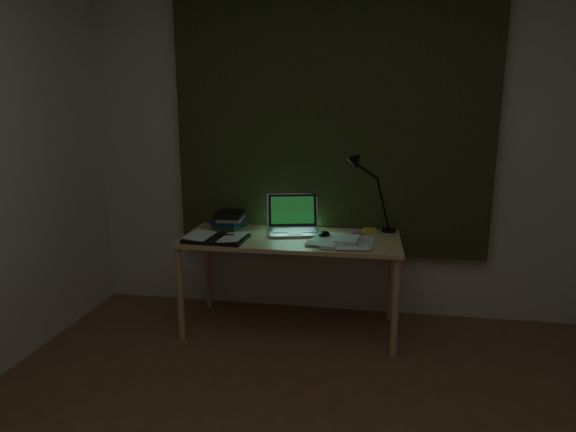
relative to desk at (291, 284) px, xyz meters
name	(u,v)px	position (x,y,z in m)	size (l,w,h in m)	color
wall_back	(331,142)	(0.22, 0.39, 0.92)	(3.50, 0.00, 2.50)	silver
curtain	(331,113)	(0.22, 0.35, 1.12)	(2.20, 0.06, 2.00)	#2B3219
desk	(291,284)	(0.00, 0.00, 0.00)	(1.43, 0.62, 0.65)	tan
laptop	(294,215)	(0.01, 0.09, 0.45)	(0.35, 0.40, 0.25)	silver
open_textbook	(216,238)	(-0.46, -0.16, 0.34)	(0.38, 0.27, 0.03)	white
book_stack	(230,220)	(-0.47, 0.18, 0.39)	(0.19, 0.22, 0.12)	white
loose_papers	(340,239)	(0.32, -0.02, 0.34)	(0.33, 0.35, 0.02)	silver
mouse	(324,234)	(0.22, 0.03, 0.35)	(0.07, 0.10, 0.04)	black
sticky_yellow	(370,230)	(0.52, 0.25, 0.33)	(0.08, 0.08, 0.02)	yellow
sticky_pink	(356,233)	(0.42, 0.16, 0.33)	(0.08, 0.08, 0.02)	#E4588B
desk_lamp	(390,195)	(0.64, 0.25, 0.58)	(0.34, 0.27, 0.52)	black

